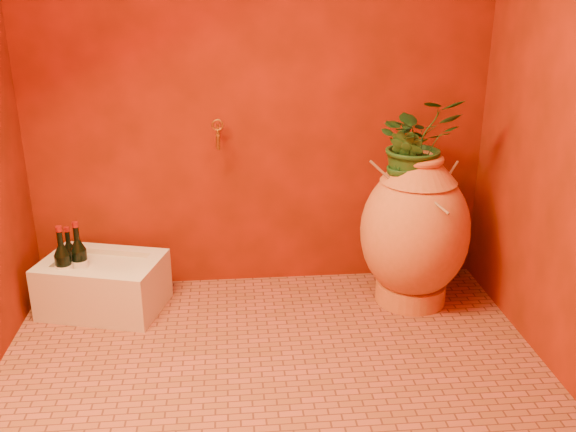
{
  "coord_description": "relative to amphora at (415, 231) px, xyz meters",
  "views": [
    {
      "loc": [
        -0.16,
        -2.41,
        1.67
      ],
      "look_at": [
        0.1,
        0.35,
        0.63
      ],
      "focal_mm": 40.0,
      "sensor_mm": 36.0,
      "label": 1
    }
  ],
  "objects": [
    {
      "name": "floor",
      "position": [
        -0.8,
        -0.65,
        -0.41
      ],
      "size": [
        2.5,
        2.5,
        0.0
      ],
      "primitive_type": "plane",
      "color": "brown",
      "rests_on": "ground"
    },
    {
      "name": "wine_bottle_a",
      "position": [
        -1.81,
        0.1,
        -0.15
      ],
      "size": [
        0.07,
        0.07,
        0.3
      ],
      "color": "black",
      "rests_on": "stone_basin"
    },
    {
      "name": "wine_bottle_b",
      "position": [
        -1.82,
        -0.01,
        -0.13
      ],
      "size": [
        0.09,
        0.09,
        0.35
      ],
      "color": "black",
      "rests_on": "stone_basin"
    },
    {
      "name": "amphora",
      "position": [
        0.0,
        0.0,
        0.0
      ],
      "size": [
        0.64,
        0.64,
        0.82
      ],
      "rotation": [
        0.0,
        0.0,
        -0.13
      ],
      "color": "#C66F37",
      "rests_on": "floor"
    },
    {
      "name": "stone_basin",
      "position": [
        -1.65,
        0.06,
        -0.27
      ],
      "size": [
        0.69,
        0.57,
        0.28
      ],
      "rotation": [
        0.0,
        0.0,
        -0.28
      ],
      "color": "beige",
      "rests_on": "floor"
    },
    {
      "name": "wall_back",
      "position": [
        -0.8,
        0.35,
        0.84
      ],
      "size": [
        2.5,
        0.02,
        2.5
      ],
      "primitive_type": "cube",
      "color": "#4E1804",
      "rests_on": "ground"
    },
    {
      "name": "wall_tap",
      "position": [
        -1.02,
        0.27,
        0.49
      ],
      "size": [
        0.06,
        0.13,
        0.15
      ],
      "color": "olive",
      "rests_on": "wall_back"
    },
    {
      "name": "plant_side",
      "position": [
        -0.08,
        -0.03,
        0.38
      ],
      "size": [
        0.23,
        0.25,
        0.36
      ],
      "primitive_type": "imported",
      "rotation": [
        0.0,
        0.0,
        -1.11
      ],
      "color": "#1A4719",
      "rests_on": "amphora"
    },
    {
      "name": "plant_main",
      "position": [
        -0.02,
        0.03,
        0.47
      ],
      "size": [
        0.47,
        0.42,
        0.47
      ],
      "primitive_type": "imported",
      "rotation": [
        0.0,
        0.0,
        0.14
      ],
      "color": "#1A4719",
      "rests_on": "amphora"
    },
    {
      "name": "wine_bottle_c",
      "position": [
        -1.75,
        0.05,
        -0.13
      ],
      "size": [
        0.09,
        0.09,
        0.35
      ],
      "color": "black",
      "rests_on": "stone_basin"
    }
  ]
}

